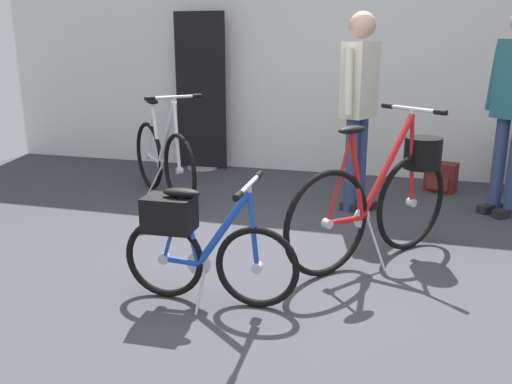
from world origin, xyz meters
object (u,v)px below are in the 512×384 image
Objects in this scene: floor_banner_stand at (201,100)px; display_bike_right at (385,193)px; display_bike_left at (163,159)px; backpack_on_floor at (441,177)px; folding_bike_foreground at (196,242)px; visitor_browsing at (359,99)px.

floor_banner_stand reaches higher than display_bike_right.
display_bike_left is at bearing -85.87° from floor_banner_stand.
backpack_on_floor is at bearing -6.51° from floor_banner_stand.
floor_banner_stand is at bearing 110.70° from folding_bike_foreground.
folding_bike_foreground reaches higher than backpack_on_floor.
backpack_on_floor is (0.48, 1.93, -0.32)m from display_bike_right.
floor_banner_stand is 3.16m from display_bike_right.
floor_banner_stand is at bearing 173.49° from backpack_on_floor.
display_bike_right is (2.20, -2.24, -0.34)m from floor_banner_stand.
folding_bike_foreground is (1.21, -3.19, -0.44)m from floor_banner_stand.
display_bike_right reaches higher than display_bike_left.
folding_bike_foreground is at bearing -116.92° from backpack_on_floor.
backpack_on_floor is (2.67, -0.31, -0.66)m from floor_banner_stand.
display_bike_right reaches higher than folding_bike_foreground.
floor_banner_stand reaches higher than folding_bike_foreground.
folding_bike_foreground is 1.38m from display_bike_right.
visitor_browsing reaches higher than display_bike_left.
visitor_browsing is at bearing -132.90° from backpack_on_floor.
display_bike_right is at bearing -25.07° from display_bike_left.
visitor_browsing is (0.69, 2.05, 0.62)m from folding_bike_foreground.
display_bike_right is 2.02m from backpack_on_floor.
backpack_on_floor is (0.78, 0.84, -0.83)m from visitor_browsing.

